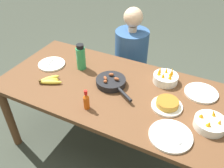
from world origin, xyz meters
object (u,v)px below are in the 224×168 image
(frittata_plate_center, at_px, (167,104))
(empty_plate_near_front, at_px, (52,64))
(skillet, at_px, (111,82))
(fruit_bowl_mango, at_px, (165,78))
(fruit_bowl_citrus, at_px, (210,123))
(banana_bunch, at_px, (49,81))
(empty_plate_far_right, at_px, (201,93))
(hot_sauce_bottle, at_px, (86,101))
(person_figure, at_px, (130,68))
(water_bottle, at_px, (81,57))
(empty_plate_far_left, at_px, (171,136))

(frittata_plate_center, distance_m, empty_plate_near_front, 1.07)
(skillet, height_order, fruit_bowl_mango, fruit_bowl_mango)
(fruit_bowl_citrus, bearing_deg, fruit_bowl_mango, 138.92)
(empty_plate_near_front, bearing_deg, frittata_plate_center, -3.98)
(banana_bunch, relative_size, empty_plate_near_front, 0.78)
(frittata_plate_center, xyz_separation_m, fruit_bowl_citrus, (0.29, -0.06, 0.01))
(skillet, bearing_deg, fruit_bowl_citrus, 24.02)
(empty_plate_near_front, bearing_deg, fruit_bowl_citrus, -5.70)
(skillet, distance_m, empty_plate_far_right, 0.68)
(skillet, relative_size, frittata_plate_center, 1.64)
(hot_sauce_bottle, bearing_deg, empty_plate_far_right, 37.07)
(skillet, bearing_deg, empty_plate_far_right, 49.99)
(empty_plate_near_front, relative_size, hot_sauce_bottle, 1.51)
(fruit_bowl_citrus, relative_size, person_figure, 0.18)
(frittata_plate_center, xyz_separation_m, empty_plate_near_front, (-1.06, 0.07, -0.02))
(skillet, height_order, hot_sauce_bottle, hot_sauce_bottle)
(skillet, distance_m, fruit_bowl_mango, 0.43)
(empty_plate_near_front, bearing_deg, skillet, -2.09)
(banana_bunch, relative_size, skillet, 0.51)
(water_bottle, distance_m, hot_sauce_bottle, 0.51)
(banana_bunch, distance_m, person_figure, 0.97)
(person_figure, bearing_deg, empty_plate_far_right, -31.27)
(banana_bunch, bearing_deg, empty_plate_far_right, 19.75)
(empty_plate_far_left, distance_m, hot_sauce_bottle, 0.59)
(empty_plate_far_right, relative_size, person_figure, 0.22)
(skillet, height_order, empty_plate_far_left, skillet)
(empty_plate_far_right, bearing_deg, frittata_plate_center, -126.34)
(fruit_bowl_mango, height_order, person_figure, person_figure)
(banana_bunch, relative_size, hot_sauce_bottle, 1.18)
(water_bottle, bearing_deg, fruit_bowl_citrus, -10.99)
(banana_bunch, height_order, fruit_bowl_citrus, fruit_bowl_citrus)
(fruit_bowl_mango, bearing_deg, person_figure, 137.16)
(skillet, distance_m, empty_plate_near_front, 0.60)
(fruit_bowl_citrus, height_order, person_figure, person_figure)
(empty_plate_near_front, height_order, empty_plate_far_left, same)
(banana_bunch, xyz_separation_m, water_bottle, (0.12, 0.29, 0.09))
(frittata_plate_center, bearing_deg, fruit_bowl_mango, 109.03)
(water_bottle, bearing_deg, empty_plate_far_left, -24.16)
(empty_plate_far_left, distance_m, empty_plate_far_right, 0.52)
(empty_plate_far_left, distance_m, fruit_bowl_mango, 0.56)
(banana_bunch, bearing_deg, empty_plate_near_front, 124.45)
(frittata_plate_center, height_order, fruit_bowl_citrus, fruit_bowl_citrus)
(empty_plate_near_front, bearing_deg, fruit_bowl_mango, 11.97)
(empty_plate_near_front, xyz_separation_m, water_bottle, (0.27, 0.08, 0.10))
(water_bottle, bearing_deg, frittata_plate_center, -10.69)
(frittata_plate_center, bearing_deg, skillet, 173.58)
(skillet, xyz_separation_m, empty_plate_far_right, (0.65, 0.20, -0.02))
(empty_plate_far_left, xyz_separation_m, fruit_bowl_mango, (-0.19, 0.53, 0.03))
(fruit_bowl_mango, xyz_separation_m, hot_sauce_bottle, (-0.40, -0.54, 0.03))
(empty_plate_far_right, bearing_deg, fruit_bowl_citrus, -71.68)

